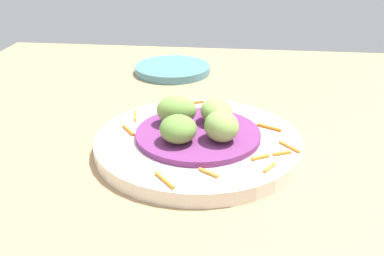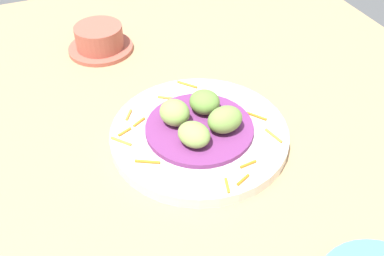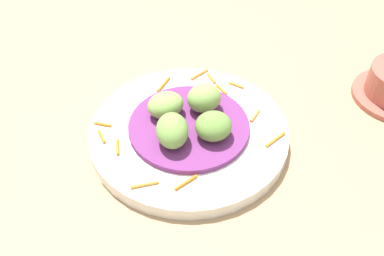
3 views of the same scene
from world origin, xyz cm
name	(u,v)px [view 1 (image 1 of 3)]	position (x,y,z in cm)	size (l,w,h in cm)	color
table_surface	(235,174)	(0.00, 0.00, 1.00)	(110.00, 110.00, 2.00)	tan
main_plate	(197,143)	(-4.10, -5.16, 2.93)	(26.80, 26.80, 1.87)	silver
cabbage_bed	(197,134)	(-4.10, -5.16, 4.26)	(16.20, 16.20, 0.78)	#702D6B
carrot_garnish	(210,136)	(-4.19, -3.45, 4.07)	(25.64, 23.41, 0.40)	orange
guac_scoop_left	(216,111)	(-7.20, -3.03, 6.28)	(4.13, 4.95, 3.26)	#84A851
guac_scoop_center	(176,110)	(-6.23, -8.26, 6.61)	(5.31, 4.08, 3.92)	#759E47
guac_scoop_right	(177,129)	(-1.01, -7.29, 6.34)	(4.75, 4.58, 3.38)	olive
guac_scoop_back	(221,126)	(-1.98, -2.07, 6.57)	(4.20, 4.68, 3.84)	#84A851
side_plate_small	(172,69)	(-35.81, -13.42, 2.73)	(14.77, 14.77, 1.46)	teal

